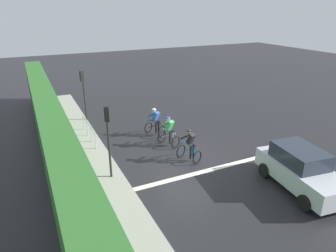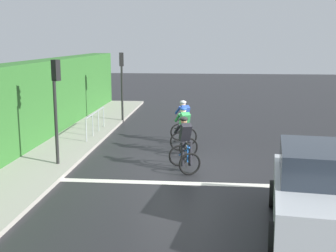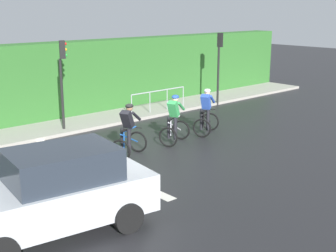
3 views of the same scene
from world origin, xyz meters
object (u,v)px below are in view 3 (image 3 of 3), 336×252
cyclist_mid (128,132)px  pedestrian_railing_kerbside (159,96)px  traffic_light_near_crossing (62,72)px  traffic_light_far_junction (219,58)px  cyclist_lead (206,113)px  car_silver (55,192)px  cyclist_second (174,121)px

cyclist_mid → pedestrian_railing_kerbside: cyclist_mid is taller
traffic_light_near_crossing → traffic_light_far_junction: 7.85m
cyclist_lead → car_silver: (3.19, -7.78, 0.08)m
cyclist_mid → car_silver: (2.95, -4.10, 0.08)m
cyclist_lead → traffic_light_far_junction: traffic_light_far_junction is taller
car_silver → pedestrian_railing_kerbside: 11.10m
cyclist_second → traffic_light_far_junction: size_ratio=0.50×
cyclist_lead → traffic_light_far_junction: 5.49m
car_silver → traffic_light_near_crossing: (-6.90, 4.16, 1.35)m
traffic_light_far_junction → traffic_light_near_crossing: bearing=-93.6°
cyclist_mid → traffic_light_near_crossing: size_ratio=0.50×
cyclist_second → cyclist_lead: bearing=93.5°
cyclist_lead → pedestrian_railing_kerbside: (-3.70, 0.93, -0.03)m
traffic_light_far_junction → pedestrian_railing_kerbside: traffic_light_far_junction is taller
cyclist_lead → traffic_light_near_crossing: bearing=-135.7°
cyclist_mid → traffic_light_near_crossing: 4.20m
cyclist_mid → traffic_light_far_junction: (-3.45, 7.90, 1.43)m
traffic_light_near_crossing → pedestrian_railing_kerbside: size_ratio=1.11×
cyclist_lead → cyclist_second: 1.66m
cyclist_second → traffic_light_near_crossing: traffic_light_near_crossing is taller
traffic_light_near_crossing → cyclist_lead: bearing=44.3°
traffic_light_near_crossing → traffic_light_far_junction: (0.49, 7.84, 0.00)m
car_silver → pedestrian_railing_kerbside: bearing=128.3°
cyclist_mid → traffic_light_far_junction: bearing=113.6°
car_silver → pedestrian_railing_kerbside: size_ratio=1.43×
cyclist_lead → cyclist_second: size_ratio=1.00×
traffic_light_near_crossing → pedestrian_railing_kerbside: (0.01, 4.55, -1.45)m
traffic_light_near_crossing → cyclist_mid: bearing=-0.9°
cyclist_lead → traffic_light_near_crossing: traffic_light_near_crossing is taller
cyclist_mid → car_silver: bearing=-54.2°
traffic_light_far_junction → pedestrian_railing_kerbside: size_ratio=1.11×
car_silver → traffic_light_far_junction: bearing=118.1°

